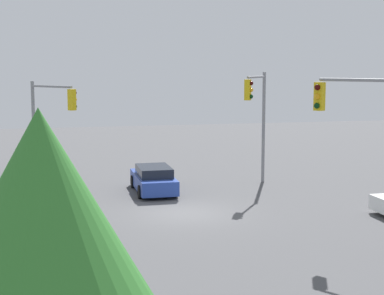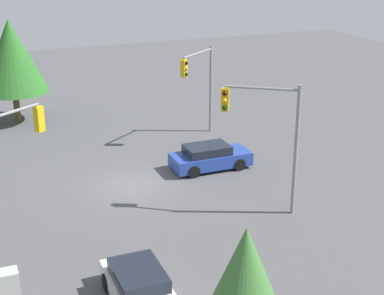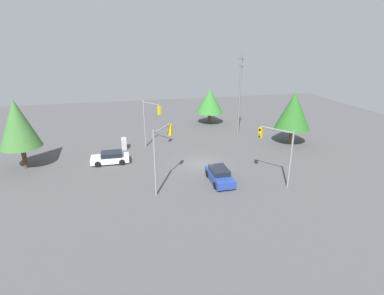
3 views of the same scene
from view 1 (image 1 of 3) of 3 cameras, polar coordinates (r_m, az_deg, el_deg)
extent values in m
plane|color=#4C4C4F|center=(26.42, -0.67, -6.38)|extent=(80.00, 80.00, 0.00)
cube|color=#233D93|center=(30.75, -3.77, -3.33)|extent=(4.42, 1.85, 0.73)
cube|color=black|center=(30.42, -3.71, -2.29)|extent=(2.43, 1.63, 0.48)
cylinder|color=black|center=(31.99, -5.73, -3.30)|extent=(0.68, 0.22, 0.68)
cylinder|color=black|center=(32.26, -2.63, -3.18)|extent=(0.68, 0.22, 0.68)
cylinder|color=black|center=(29.33, -5.01, -4.30)|extent=(0.68, 0.22, 0.68)
cylinder|color=black|center=(29.63, -1.64, -4.15)|extent=(0.68, 0.22, 0.68)
cylinder|color=gray|center=(33.31, 6.95, 1.93)|extent=(0.18, 0.18, 6.21)
cylinder|color=gray|center=(31.55, 6.28, 6.82)|extent=(2.78, 1.98, 0.12)
cube|color=gold|center=(29.98, 5.43, 5.59)|extent=(0.44, 0.42, 1.05)
sphere|color=#360503|center=(29.92, 5.76, 6.22)|extent=(0.22, 0.22, 0.22)
sphere|color=orange|center=(29.93, 5.75, 5.58)|extent=(0.22, 0.22, 0.22)
sphere|color=black|center=(29.95, 5.74, 4.94)|extent=(0.22, 0.22, 0.22)
cylinder|color=gray|center=(21.56, 15.79, 6.32)|extent=(2.56, 1.80, 0.12)
cube|color=gold|center=(22.30, 12.26, 4.86)|extent=(0.44, 0.42, 1.05)
sphere|color=#360503|center=(22.14, 12.06, 5.72)|extent=(0.22, 0.22, 0.22)
sphere|color=orange|center=(22.15, 12.03, 4.85)|extent=(0.22, 0.22, 0.22)
sphere|color=black|center=(22.17, 12.01, 3.98)|extent=(0.22, 0.22, 0.22)
cylinder|color=gray|center=(32.62, -15.06, 1.19)|extent=(0.18, 0.18, 5.75)
cylinder|color=gray|center=(31.10, -13.49, 5.78)|extent=(2.71, 2.05, 0.12)
cube|color=gold|center=(29.83, -11.57, 4.56)|extent=(0.44, 0.43, 1.05)
sphere|color=#360503|center=(29.92, -11.33, 5.22)|extent=(0.22, 0.22, 0.22)
sphere|color=orange|center=(29.93, -11.31, 4.57)|extent=(0.22, 0.22, 0.22)
sphere|color=black|center=(29.95, -11.29, 3.93)|extent=(0.22, 0.22, 0.22)
cone|color=#337A2D|center=(8.69, -14.26, -9.49)|extent=(4.48, 4.48, 4.00)
camera|label=2|loc=(37.63, 50.18, 14.31)|focal=55.00mm
camera|label=3|loc=(57.65, 0.68, 14.76)|focal=28.00mm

